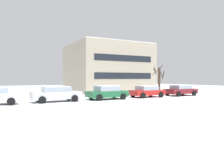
% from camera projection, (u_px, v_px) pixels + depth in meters
% --- Properties ---
extents(parked_car_silver, '(4.59, 2.08, 1.46)m').
position_uv_depth(parked_car_silver, '(56.00, 94.00, 20.75)').
color(parked_car_silver, silver).
rests_on(parked_car_silver, ground).
extents(parked_car_green, '(4.29, 2.23, 1.45)m').
position_uv_depth(parked_car_green, '(107.00, 92.00, 23.14)').
color(parked_car_green, '#1E6038').
rests_on(parked_car_green, ground).
extents(parked_car_red, '(4.06, 2.19, 1.34)m').
position_uv_depth(parked_car_red, '(147.00, 91.00, 25.78)').
color(parked_car_red, red).
rests_on(parked_car_red, ground).
extents(parked_car_maroon, '(4.27, 2.19, 1.37)m').
position_uv_depth(parked_car_maroon, '(181.00, 90.00, 28.19)').
color(parked_car_maroon, maroon).
rests_on(parked_car_maroon, ground).
extents(tree_far_left, '(1.86, 1.78, 4.06)m').
position_uv_depth(tree_far_left, '(159.00, 79.00, 29.66)').
color(tree_far_left, '#423326').
rests_on(tree_far_left, ground).
extents(building_far_right, '(12.03, 11.24, 7.82)m').
position_uv_depth(building_far_right, '(107.00, 68.00, 37.45)').
color(building_far_right, '#9E937F').
rests_on(building_far_right, ground).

